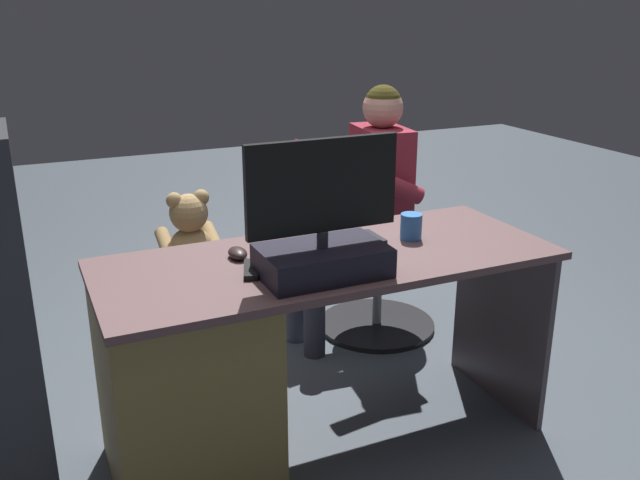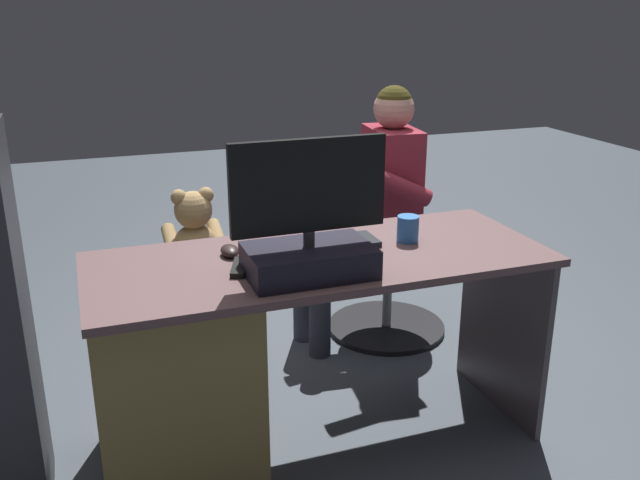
{
  "view_description": "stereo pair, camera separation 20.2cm",
  "coord_description": "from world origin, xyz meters",
  "views": [
    {
      "loc": [
        0.92,
        2.28,
        1.53
      ],
      "look_at": [
        -0.12,
        -0.01,
        0.66
      ],
      "focal_mm": 38.74,
      "sensor_mm": 36.0,
      "label": 1
    },
    {
      "loc": [
        0.73,
        2.35,
        1.53
      ],
      "look_at": [
        -0.12,
        -0.01,
        0.66
      ],
      "focal_mm": 38.74,
      "sensor_mm": 36.0,
      "label": 2
    }
  ],
  "objects": [
    {
      "name": "ground_plane",
      "position": [
        0.0,
        0.0,
        0.0
      ],
      "size": [
        10.0,
        10.0,
        0.0
      ],
      "primitive_type": "plane",
      "color": "#424B54"
    },
    {
      "name": "desk",
      "position": [
        0.41,
        0.32,
        0.39
      ],
      "size": [
        1.54,
        0.62,
        0.73
      ],
      "color": "brown",
      "rests_on": "ground_plane"
    },
    {
      "name": "monitor",
      "position": [
        0.09,
        0.46,
        0.84
      ],
      "size": [
        0.49,
        0.24,
        0.43
      ],
      "color": "black",
      "rests_on": "desk"
    },
    {
      "name": "office_chair_teddy",
      "position": [
        0.31,
        -0.33,
        0.28
      ],
      "size": [
        0.51,
        0.51,
        0.47
      ],
      "color": "black",
      "rests_on": "ground_plane"
    },
    {
      "name": "cup",
      "position": [
        -0.34,
        0.28,
        0.77
      ],
      "size": [
        0.08,
        0.08,
        0.09
      ],
      "primitive_type": "cylinder",
      "color": "#3372BF",
      "rests_on": "desk"
    },
    {
      "name": "teddy_bear",
      "position": [
        0.31,
        -0.34,
        0.63
      ],
      "size": [
        0.25,
        0.25,
        0.35
      ],
      "color": "tan",
      "rests_on": "office_chair_teddy"
    },
    {
      "name": "keyboard",
      "position": [
        -0.02,
        0.24,
        0.74
      ],
      "size": [
        0.42,
        0.14,
        0.02
      ],
      "primitive_type": "cube",
      "color": "black",
      "rests_on": "desk"
    },
    {
      "name": "computer_mouse",
      "position": [
        0.28,
        0.22,
        0.74
      ],
      "size": [
        0.06,
        0.1,
        0.04
      ],
      "primitive_type": "ellipsoid",
      "color": "#2E201F",
      "rests_on": "desk"
    },
    {
      "name": "tv_remote",
      "position": [
        0.29,
        0.35,
        0.73
      ],
      "size": [
        0.09,
        0.16,
        0.02
      ],
      "primitive_type": "cube",
      "rotation": [
        0.0,
        0.0,
        -0.33
      ],
      "color": "black",
      "rests_on": "desk"
    },
    {
      "name": "visitor_chair",
      "position": [
        -0.61,
        -0.43,
        0.26
      ],
      "size": [
        0.57,
        0.57,
        0.47
      ],
      "color": "black",
      "rests_on": "ground_plane"
    },
    {
      "name": "person",
      "position": [
        -0.52,
        -0.42,
        0.69
      ],
      "size": [
        0.58,
        0.51,
        1.18
      ],
      "color": "maroon",
      "rests_on": "ground_plane"
    }
  ]
}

